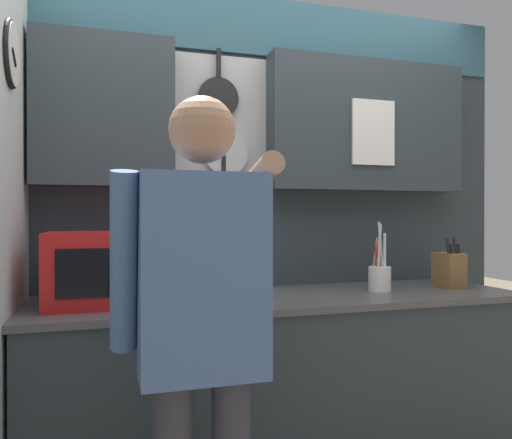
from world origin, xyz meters
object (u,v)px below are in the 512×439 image
at_px(knife_block, 449,270).
at_px(utensil_crock, 380,275).
at_px(microwave, 106,268).
at_px(person, 201,318).

xyz_separation_m(knife_block, utensil_crock, (-0.41, 0.00, -0.02)).
bearing_deg(utensil_crock, microwave, -179.90).
bearing_deg(person, knife_block, 25.55).
bearing_deg(knife_block, utensil_crock, 179.81).
relative_size(microwave, person, 0.29).
bearing_deg(person, microwave, 111.84).
relative_size(microwave, knife_block, 1.84).
bearing_deg(person, utensil_crock, 33.79).
distance_m(knife_block, person, 1.60).
relative_size(utensil_crock, person, 0.21).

